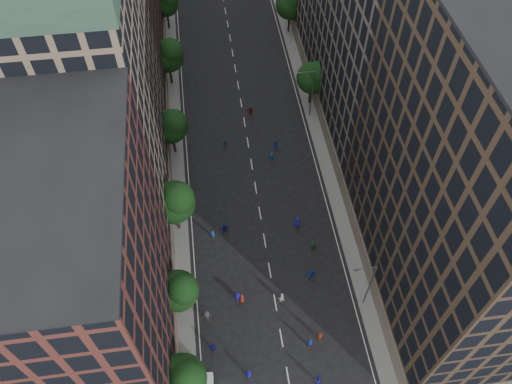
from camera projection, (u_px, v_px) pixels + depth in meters
ground at (248, 145)px, 76.96m from camera, size 240.00×240.00×0.00m
sidewalk_left at (169, 118)px, 80.44m from camera, size 4.00×105.00×0.15m
sidewalk_right at (315, 104)px, 82.40m from camera, size 4.00×105.00×0.15m
bldg_left_a at (82, 283)px, 46.03m from camera, size 14.00×22.00×30.00m
bldg_left_b at (92, 93)px, 58.90m from camera, size 14.00×26.00×34.00m
bldg_left_c at (107, 7)px, 75.15m from camera, size 14.00×20.00×28.00m
bldg_right_a at (469, 186)px, 49.15m from camera, size 14.00×30.00×36.00m
bldg_right_b at (382, 27)px, 67.82m from camera, size 14.00×28.00×33.00m
tree_left_0 at (183, 380)px, 49.55m from camera, size 5.20×5.20×8.83m
tree_left_1 at (179, 290)px, 55.90m from camera, size 4.80×4.80×8.21m
tree_left_2 at (175, 201)px, 62.48m from camera, size 5.60×5.60×9.45m
tree_left_3 at (172, 125)px, 71.36m from camera, size 5.00×5.00×8.58m
tree_left_4 at (168, 54)px, 80.77m from camera, size 5.40×5.40×9.08m
tree_left_5 at (166, 2)px, 90.76m from camera, size 4.80×4.80×8.33m
tree_right_a at (314, 77)px, 78.15m from camera, size 5.00×5.00×8.39m
tree_right_b at (291, 4)px, 89.94m from camera, size 5.20×5.20×8.83m
streetlamp_near at (368, 284)px, 56.83m from camera, size 2.64×0.22×9.06m
streetlamp_far at (311, 91)px, 76.72m from camera, size 2.64×0.22×9.06m
skater_0 at (249, 374)px, 55.01m from camera, size 0.80×0.58×1.52m
skater_1 at (310, 343)px, 56.98m from camera, size 0.71×0.52×1.80m
skater_2 at (317, 380)px, 54.55m from camera, size 0.94×0.83×1.61m
skater_3 at (238, 297)px, 60.52m from camera, size 1.13×0.75×1.63m
skater_4 at (213, 348)px, 56.70m from camera, size 0.99×0.43×1.68m
skater_5 at (312, 274)px, 62.35m from camera, size 1.70×0.83×1.75m
skater_6 at (242, 298)px, 60.48m from camera, size 0.87×0.70×1.54m
skater_7 at (320, 336)px, 57.43m from camera, size 0.77×0.60×1.87m
skater_8 at (281, 298)px, 60.45m from camera, size 0.95×0.81×1.70m
skater_9 at (207, 316)px, 58.94m from camera, size 1.32×0.91×1.88m
skater_10 at (313, 247)px, 64.82m from camera, size 1.01×0.49×1.68m
skater_11 at (225, 229)px, 66.59m from camera, size 1.53×0.81×1.58m
skater_12 at (297, 222)px, 67.08m from camera, size 0.97×0.70×1.85m
skater_13 at (213, 235)px, 66.06m from camera, size 0.56×0.37×1.54m
skater_14 at (275, 146)px, 75.65m from camera, size 0.84×0.66×1.72m
skater_15 at (272, 157)px, 74.33m from camera, size 1.09×0.69×1.61m
skater_16 at (225, 144)px, 75.95m from camera, size 0.94×0.47×1.54m
skater_17 at (250, 111)px, 80.38m from camera, size 1.46×0.51×1.56m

